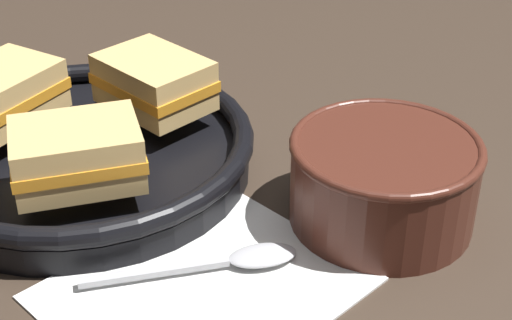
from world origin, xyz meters
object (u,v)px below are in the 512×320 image
object	(u,v)px
sandwich_far_left	(154,82)
skillet	(82,152)
spoon	(233,260)
sandwich_near_left	(1,94)
soup_bowl	(384,176)
sandwich_near_right	(77,154)

from	to	relation	value
sandwich_far_left	skillet	bearing A→B (deg)	169.75
spoon	sandwich_far_left	size ratio (longest dim) A/B	1.37
sandwich_near_left	sandwich_far_left	bearing A→B (deg)	-39.02
skillet	sandwich_near_left	size ratio (longest dim) A/B	3.58
soup_bowl	sandwich_near_left	xyz separation A→B (m)	(-0.14, 0.31, 0.02)
spoon	sandwich_near_left	size ratio (longest dim) A/B	1.29
spoon	sandwich_near_left	bearing A→B (deg)	128.93
sandwich_near_left	soup_bowl	bearing A→B (deg)	-65.97
soup_bowl	sandwich_far_left	size ratio (longest dim) A/B	1.46
spoon	sandwich_near_right	size ratio (longest dim) A/B	1.16
spoon	sandwich_near_right	world-z (taller)	sandwich_near_right
spoon	sandwich_near_left	distance (m)	0.27
sandwich_near_right	sandwich_far_left	size ratio (longest dim) A/B	1.18
skillet	sandwich_near_right	xyz separation A→B (m)	(-0.05, -0.06, 0.04)
sandwich_near_right	sandwich_far_left	bearing A→B (deg)	20.98
soup_bowl	skillet	xyz separation A→B (m)	(-0.11, 0.24, -0.02)
skillet	spoon	bearing A→B (deg)	-93.71
skillet	sandwich_near_right	distance (m)	0.09
soup_bowl	sandwich_far_left	bearing A→B (deg)	98.58
spoon	sandwich_far_left	distance (m)	0.21
soup_bowl	skillet	bearing A→B (deg)	114.97
soup_bowl	sandwich_near_right	xyz separation A→B (m)	(-0.16, 0.18, 0.02)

